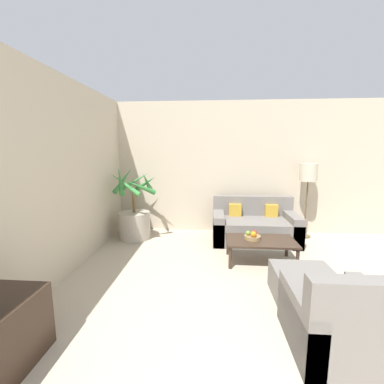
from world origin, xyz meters
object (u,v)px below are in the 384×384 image
sofa_loveseat (254,227)px  orange_fruit (253,234)px  ottoman (302,282)px  coffee_table (261,242)px  fruit_bowl (252,237)px  floor_lamp (308,176)px  potted_palm (134,217)px  armchair (339,322)px  apple_red (254,233)px  apple_green (248,233)px

sofa_loveseat → orange_fruit: bearing=-100.1°
ottoman → coffee_table: bearing=109.0°
sofa_loveseat → fruit_bowl: bearing=-101.0°
coffee_table → floor_lamp: bearing=49.0°
potted_palm → armchair: 3.73m
potted_palm → armchair: bearing=-46.2°
armchair → sofa_loveseat: bearing=95.6°
coffee_table → apple_red: size_ratio=13.05×
apple_red → ottoman: size_ratio=0.12×
coffee_table → sofa_loveseat: bearing=86.4°
apple_red → orange_fruit: orange_fruit is taller
sofa_loveseat → ottoman: size_ratio=2.30×
apple_red → orange_fruit: size_ratio=0.89×
floor_lamp → coffee_table: size_ratio=1.41×
potted_palm → fruit_bowl: 2.31m
potted_palm → floor_lamp: (3.35, 0.34, 0.80)m
apple_red → orange_fruit: (-0.03, -0.09, 0.00)m
sofa_loveseat → armchair: 2.74m
fruit_bowl → armchair: (0.45, -1.79, -0.12)m
armchair → apple_red: bearing=103.2°
apple_green → ottoman: bearing=-62.2°
potted_palm → sofa_loveseat: 2.31m
sofa_loveseat → floor_lamp: bearing=16.0°
coffee_table → apple_green: (-0.19, 0.04, 0.13)m
potted_palm → coffee_table: (2.25, -0.92, -0.11)m
sofa_loveseat → potted_palm: bearing=-178.9°
floor_lamp → apple_red: bearing=-134.3°
potted_palm → coffee_table: size_ratio=1.36×
ottoman → apple_green: bearing=117.8°
potted_palm → armchair: (2.58, -2.69, -0.16)m
sofa_loveseat → coffee_table: size_ratio=1.50×
potted_palm → apple_red: size_ratio=17.76×
sofa_loveseat → orange_fruit: (-0.18, -1.01, 0.18)m
potted_palm → apple_red: (2.15, -0.88, 0.02)m
armchair → ottoman: armchair is taller
coffee_table → apple_green: 0.23m
apple_green → ottoman: 1.12m
floor_lamp → ottoman: size_ratio=2.15×
orange_fruit → armchair: (0.45, -1.72, -0.19)m
coffee_table → armchair: bearing=-79.4°
coffee_table → fruit_bowl: 0.14m
sofa_loveseat → floor_lamp: floor_lamp is taller
apple_green → floor_lamp: bearing=43.6°
sofa_loveseat → apple_red: bearing=-99.5°
floor_lamp → ottoman: 2.55m
floor_lamp → apple_red: (-1.20, -1.22, -0.77)m
fruit_bowl → orange_fruit: bearing=-87.8°
orange_fruit → ottoman: bearing=-63.5°
sofa_loveseat → apple_green: size_ratio=22.11×
potted_palm → ottoman: bearing=-35.7°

